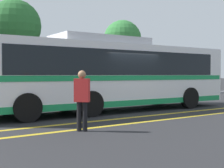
{
  "coord_description": "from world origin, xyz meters",
  "views": [
    {
      "loc": [
        -8.22,
        -10.88,
        1.62
      ],
      "look_at": [
        -0.28,
        0.44,
        1.2
      ],
      "focal_mm": 50.0,
      "sensor_mm": 36.0,
      "label": 1
    }
  ],
  "objects_px": {
    "pedestrian_0": "(82,97)",
    "tree_1": "(122,39)",
    "transit_bus": "(112,73)",
    "tree_0": "(15,26)"
  },
  "relations": [
    {
      "from": "transit_bus",
      "to": "pedestrian_0",
      "type": "distance_m",
      "value": 5.09
    },
    {
      "from": "tree_0",
      "to": "tree_1",
      "type": "bearing_deg",
      "value": 1.61
    },
    {
      "from": "pedestrian_0",
      "to": "tree_1",
      "type": "distance_m",
      "value": 15.3
    },
    {
      "from": "transit_bus",
      "to": "tree_0",
      "type": "relative_size",
      "value": 1.99
    },
    {
      "from": "pedestrian_0",
      "to": "tree_0",
      "type": "bearing_deg",
      "value": 127.72
    },
    {
      "from": "transit_bus",
      "to": "tree_1",
      "type": "distance_m",
      "value": 10.24
    },
    {
      "from": "tree_1",
      "to": "transit_bus",
      "type": "bearing_deg",
      "value": -129.7
    },
    {
      "from": "pedestrian_0",
      "to": "transit_bus",
      "type": "bearing_deg",
      "value": 91.42
    },
    {
      "from": "pedestrian_0",
      "to": "tree_0",
      "type": "xyz_separation_m",
      "value": [
        1.61,
        10.98,
        3.53
      ]
    },
    {
      "from": "tree_1",
      "to": "tree_0",
      "type": "bearing_deg",
      "value": -178.39
    }
  ]
}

